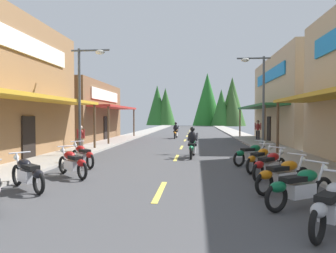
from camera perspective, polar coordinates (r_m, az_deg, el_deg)
name	(u,v)px	position (r m, az deg, el deg)	size (l,w,h in m)	color
ground	(186,139)	(28.61, 3.34, -2.42)	(9.33, 86.57, 0.10)	#424244
sidewalk_left	(125,138)	(29.39, -8.07, -2.11)	(2.30, 86.57, 0.12)	#9E9991
sidewalk_right	(249,139)	(28.99, 14.90, -2.21)	(2.30, 86.57, 0.12)	#9E9991
centerline_dashes	(187,136)	(32.43, 3.57, -1.83)	(0.16, 61.92, 0.01)	#E0C64C
storefront_left_far	(61,112)	(28.66, -19.38, 2.62)	(9.92, 10.48, 5.03)	brown
storefront_right_far	(316,100)	(27.39, 26.00, 4.56)	(9.18, 12.74, 6.93)	tan
streetlamp_left	(85,86)	(16.46, -15.25, 7.42)	(2.02, 0.30, 5.59)	#474C51
streetlamp_right	(258,89)	(19.46, 16.58, 6.77)	(2.02, 0.30, 5.74)	#474C51
motorcycle_parked_right_0	(332,205)	(6.29, 28.37, -12.87)	(1.43, 1.72, 1.04)	black
motorcycle_parked_right_1	(300,187)	(7.59, 23.49, -10.29)	(1.88, 1.20, 1.04)	black
motorcycle_parked_right_2	(283,175)	(8.92, 20.80, -8.45)	(1.82, 1.29, 1.04)	black
motorcycle_parked_right_3	(270,164)	(10.67, 18.51, -6.76)	(1.49, 1.68, 1.04)	black
motorcycle_parked_right_4	(260,159)	(11.98, 16.92, -5.81)	(1.40, 1.75, 1.04)	black
motorcycle_parked_right_5	(251,154)	(13.49, 15.37, -4.95)	(1.77, 1.36, 1.04)	black
motorcycle_parked_left_2	(28,173)	(9.47, -24.83, -7.91)	(1.74, 1.40, 1.04)	black
motorcycle_parked_left_3	(72,163)	(11.01, -17.48, -6.48)	(1.65, 1.52, 1.04)	black
motorcycle_parked_left_4	(83,155)	(13.11, -15.71, -5.15)	(1.57, 1.60, 1.04)	black
rider_cruising_lead	(192,145)	(15.43, 4.61, -3.42)	(0.61, 2.14, 1.57)	black
rider_cruising_trailing	(176,132)	(29.13, 1.47, -0.96)	(0.60, 2.14, 1.57)	black
pedestrian_by_shop	(258,129)	(27.24, 16.50, -0.41)	(0.51, 0.40, 1.78)	black
pedestrian_waiting	(81,137)	(18.20, -16.02, -1.92)	(0.54, 0.37, 1.56)	#726659
treeline_backdrop	(203,103)	(73.50, 6.50, 4.39)	(24.19, 12.46, 12.62)	#2F5923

